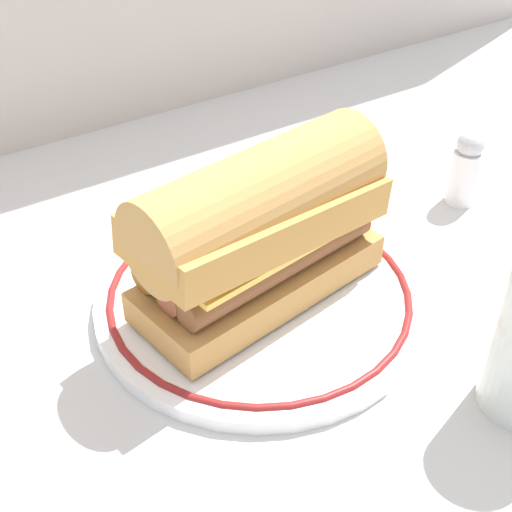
# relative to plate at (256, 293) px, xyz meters

# --- Properties ---
(ground_plane) EXTENTS (1.50, 1.50, 0.00)m
(ground_plane) POSITION_rel_plate_xyz_m (-0.01, -0.00, -0.01)
(ground_plane) COLOR silver
(plate) EXTENTS (0.26, 0.26, 0.01)m
(plate) POSITION_rel_plate_xyz_m (0.00, 0.00, 0.00)
(plate) COLOR white
(plate) RESTS_ON ground_plane
(sausage_sandwich) EXTENTS (0.21, 0.11, 0.12)m
(sausage_sandwich) POSITION_rel_plate_xyz_m (-0.00, 0.00, 0.07)
(sausage_sandwich) COLOR tan
(sausage_sandwich) RESTS_ON plate
(salt_shaker) EXTENTS (0.03, 0.03, 0.07)m
(salt_shaker) POSITION_rel_plate_xyz_m (0.24, 0.02, 0.03)
(salt_shaker) COLOR white
(salt_shaker) RESTS_ON ground_plane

